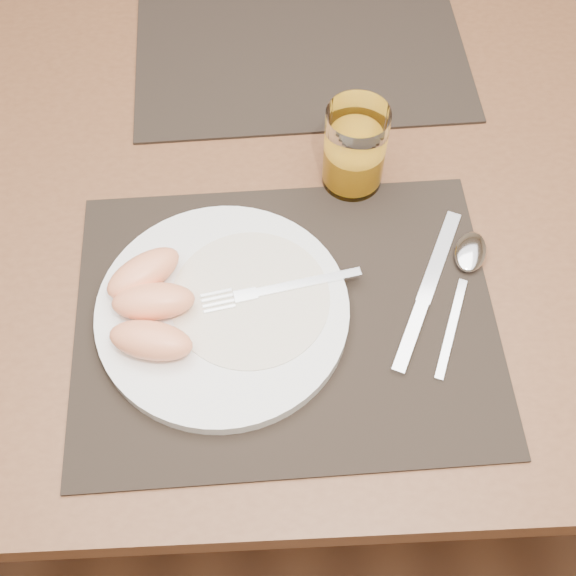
# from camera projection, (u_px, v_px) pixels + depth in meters

# --- Properties ---
(ground) EXTENTS (5.00, 5.00, 0.00)m
(ground) POSITION_uv_depth(u_px,v_px,m) (291.00, 396.00, 1.53)
(ground) COLOR #58341E
(ground) RESTS_ON ground
(table) EXTENTS (1.40, 0.90, 0.75)m
(table) POSITION_uv_depth(u_px,v_px,m) (292.00, 204.00, 0.96)
(table) COLOR brown
(table) RESTS_ON ground
(placemat_near) EXTENTS (0.46, 0.36, 0.00)m
(placemat_near) POSITION_uv_depth(u_px,v_px,m) (286.00, 318.00, 0.78)
(placemat_near) COLOR black
(placemat_near) RESTS_ON table
(placemat_far) EXTENTS (0.46, 0.37, 0.00)m
(placemat_far) POSITION_uv_depth(u_px,v_px,m) (299.00, 40.00, 1.00)
(placemat_far) COLOR black
(placemat_far) RESTS_ON table
(plate) EXTENTS (0.27, 0.27, 0.02)m
(plate) POSITION_uv_depth(u_px,v_px,m) (223.00, 311.00, 0.77)
(plate) COLOR white
(plate) RESTS_ON placemat_near
(plate_dressing) EXTENTS (0.17, 0.17, 0.00)m
(plate_dressing) POSITION_uv_depth(u_px,v_px,m) (250.00, 298.00, 0.77)
(plate_dressing) COLOR white
(plate_dressing) RESTS_ON plate
(fork) EXTENTS (0.17, 0.05, 0.00)m
(fork) POSITION_uv_depth(u_px,v_px,m) (268.00, 291.00, 0.77)
(fork) COLOR silver
(fork) RESTS_ON plate
(knife) EXTENTS (0.11, 0.21, 0.01)m
(knife) POSITION_uv_depth(u_px,v_px,m) (423.00, 302.00, 0.78)
(knife) COLOR silver
(knife) RESTS_ON placemat_near
(spoon) EXTENTS (0.09, 0.19, 0.01)m
(spoon) POSITION_uv_depth(u_px,v_px,m) (468.00, 263.00, 0.80)
(spoon) COLOR silver
(spoon) RESTS_ON placemat_near
(juice_glass) EXTENTS (0.07, 0.07, 0.11)m
(juice_glass) POSITION_uv_depth(u_px,v_px,m) (354.00, 152.00, 0.83)
(juice_glass) COLOR white
(juice_glass) RESTS_ON placemat_near
(grapefruit_wedges) EXTENTS (0.11, 0.15, 0.03)m
(grapefruit_wedges) POSITION_uv_depth(u_px,v_px,m) (149.00, 304.00, 0.74)
(grapefruit_wedges) COLOR #FF9C68
(grapefruit_wedges) RESTS_ON plate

